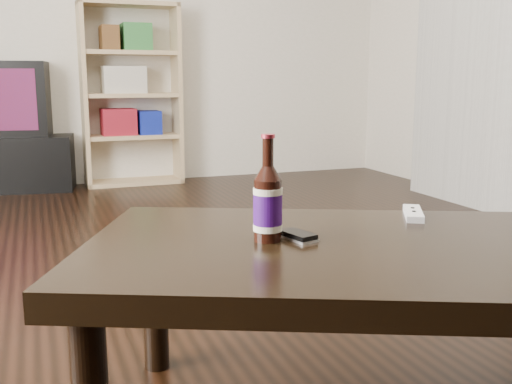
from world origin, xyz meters
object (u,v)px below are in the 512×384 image
object	(u,v)px
tv_stand	(3,163)
phone	(298,236)
coffee_table	(353,269)
remote	(413,213)
bookshelf	(129,91)
beer_bottle	(268,204)

from	to	relation	value
tv_stand	phone	xyz separation A→B (m)	(0.83, -3.79, 0.27)
coffee_table	remote	distance (m)	0.36
bookshelf	remote	world-z (taller)	bookshelf
phone	coffee_table	bearing A→B (deg)	-51.76
phone	tv_stand	bearing A→B (deg)	87.26
coffee_table	phone	distance (m)	0.15
bookshelf	tv_stand	bearing A→B (deg)	177.30
bookshelf	remote	bearing A→B (deg)	-87.25
tv_stand	remote	bearing A→B (deg)	-63.25
bookshelf	coffee_table	world-z (taller)	bookshelf
remote	phone	bearing A→B (deg)	-135.06
tv_stand	bookshelf	xyz separation A→B (m)	(1.00, -0.03, 0.55)
phone	remote	xyz separation A→B (m)	(0.41, 0.11, 0.00)
tv_stand	bookshelf	world-z (taller)	bookshelf
bookshelf	remote	distance (m)	3.67
bookshelf	remote	xyz separation A→B (m)	(0.24, -3.65, -0.27)
beer_bottle	bookshelf	bearing A→B (deg)	86.28
beer_bottle	remote	distance (m)	0.50
beer_bottle	phone	bearing A→B (deg)	-10.07
coffee_table	beer_bottle	world-z (taller)	beer_bottle
beer_bottle	remote	bearing A→B (deg)	10.99
tv_stand	coffee_table	distance (m)	3.99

